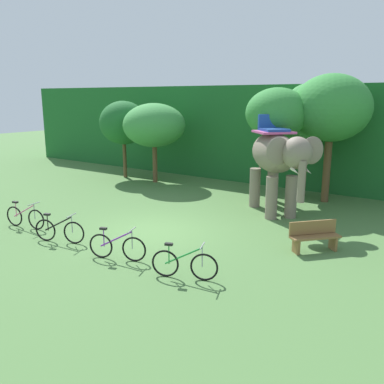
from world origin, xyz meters
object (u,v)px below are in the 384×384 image
(tree_center_left, at_px, (123,123))
(wooden_bench, at_px, (314,235))
(tree_center, at_px, (306,119))
(bike_black, at_px, (59,230))
(bike_purple, at_px, (117,246))
(tree_far_right, at_px, (331,109))
(tree_center_right, at_px, (154,125))
(elephant, at_px, (277,158))
(bike_green, at_px, (184,264))
(bike_pink, at_px, (25,217))
(tree_left, at_px, (277,114))

(tree_center_left, relative_size, wooden_bench, 3.04)
(tree_center_left, relative_size, tree_center, 0.84)
(bike_black, xyz_separation_m, bike_purple, (2.49, 0.00, 0.00))
(tree_far_right, bearing_deg, tree_center_right, -173.94)
(tree_center_left, relative_size, tree_center_right, 1.02)
(tree_center_left, bearing_deg, bike_purple, -47.38)
(bike_purple, bearing_deg, bike_black, -179.95)
(elephant, height_order, bike_green, elephant)
(elephant, bearing_deg, tree_center_left, 167.45)
(bike_black, bearing_deg, tree_center, 68.85)
(tree_center_left, height_order, bike_pink, tree_center_left)
(tree_center_left, relative_size, bike_green, 2.62)
(tree_far_right, relative_size, wooden_bench, 3.87)
(bike_black, bearing_deg, elephant, 58.33)
(tree_center_right, relative_size, tree_center, 0.82)
(tree_far_right, bearing_deg, wooden_bench, -75.56)
(tree_center_right, height_order, bike_purple, tree_center_right)
(bike_green, distance_m, wooden_bench, 4.25)
(tree_center_right, height_order, bike_pink, tree_center_right)
(bike_pink, distance_m, bike_black, 2.22)
(tree_left, distance_m, tree_center, 1.76)
(wooden_bench, bearing_deg, bike_purple, -138.40)
(elephant, distance_m, bike_black, 8.22)
(tree_center_left, bearing_deg, bike_pink, -67.46)
(wooden_bench, bearing_deg, bike_black, -150.70)
(tree_center_left, height_order, bike_purple, tree_center_left)
(tree_center_right, relative_size, tree_left, 0.86)
(bike_pink, height_order, bike_green, same)
(tree_left, relative_size, elephant, 1.28)
(bike_pink, relative_size, bike_black, 1.04)
(bike_black, bearing_deg, tree_center_left, 122.83)
(tree_far_right, relative_size, bike_green, 3.34)
(bike_black, bearing_deg, wooden_bench, 29.30)
(tree_left, xyz_separation_m, wooden_bench, (3.45, -4.91, -3.26))
(bike_black, height_order, bike_purple, same)
(bike_green, relative_size, wooden_bench, 1.16)
(tree_left, relative_size, bike_purple, 2.97)
(tree_far_right, bearing_deg, bike_purple, -105.37)
(bike_pink, bearing_deg, bike_black, -7.07)
(bike_black, bearing_deg, tree_far_right, 62.20)
(bike_pink, height_order, bike_purple, same)
(elephant, bearing_deg, tree_far_right, 71.93)
(tree_left, relative_size, bike_black, 2.97)
(tree_center_right, relative_size, tree_far_right, 0.77)
(tree_center_right, relative_size, bike_black, 2.54)
(tree_center_left, xyz_separation_m, tree_far_right, (11.05, 0.81, 0.94))
(tree_left, bearing_deg, wooden_bench, -54.95)
(tree_left, distance_m, bike_black, 9.90)
(bike_pink, bearing_deg, tree_far_right, 52.35)
(tree_center_left, relative_size, tree_left, 0.88)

